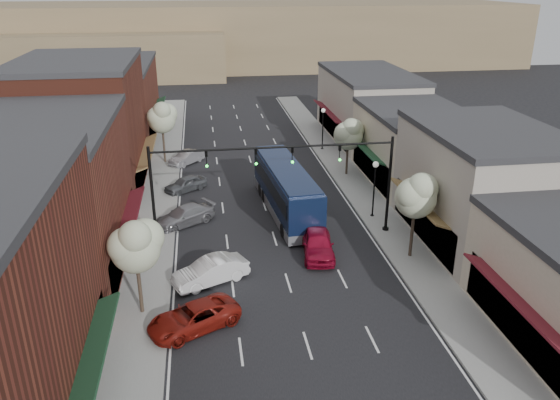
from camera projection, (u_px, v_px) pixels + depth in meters
name	position (u px, v px, depth m)	size (l,w,h in m)	color
ground	(294.00, 301.00, 30.59)	(160.00, 160.00, 0.00)	black
sidewalk_left	(160.00, 190.00, 46.37)	(2.80, 73.00, 0.15)	gray
sidewalk_right	(352.00, 180.00, 48.63)	(2.80, 73.00, 0.15)	gray
curb_left	(177.00, 189.00, 46.55)	(0.25, 73.00, 0.17)	gray
curb_right	(336.00, 181.00, 48.44)	(0.25, 73.00, 0.17)	gray
bldg_left_midnear	(42.00, 199.00, 32.40)	(10.14, 14.10, 9.40)	brown
bldg_left_midfar	(84.00, 127.00, 44.93)	(10.14, 14.10, 10.90)	maroon
bldg_left_far	(112.00, 101.00, 60.05)	(10.14, 18.10, 8.40)	brown
bldg_right_midnear	(481.00, 186.00, 36.45)	(9.14, 12.10, 7.90)	#A49A8D
bldg_right_midfar	(414.00, 146.00, 47.71)	(9.14, 12.10, 6.40)	beige
bldg_right_far	(367.00, 106.00, 60.34)	(9.14, 16.10, 7.40)	#A49A8D
hill_far	(219.00, 34.00, 110.70)	(120.00, 30.00, 12.00)	#7A6647
hill_near	(82.00, 55.00, 97.11)	(50.00, 20.00, 8.00)	#7A6647
signal_mast_right	(356.00, 172.00, 36.91)	(8.22, 0.46, 7.00)	black
signal_mast_left	(189.00, 180.00, 35.40)	(8.22, 0.46, 7.00)	black
tree_right_near	(417.00, 194.00, 33.63)	(2.85, 2.65, 5.95)	#47382B
tree_right_far	(349.00, 133.00, 48.45)	(2.85, 2.65, 5.43)	#47382B
tree_left_near	(136.00, 244.00, 27.83)	(2.85, 2.65, 5.69)	#47382B
tree_left_far	(162.00, 117.00, 51.48)	(2.85, 2.65, 6.13)	#47382B
lamp_post_near	(375.00, 180.00, 40.11)	(0.44, 0.44, 4.44)	black
lamp_post_far	(323.00, 122.00, 56.13)	(0.44, 0.44, 4.44)	black
coach_bus	(286.00, 189.00, 41.41)	(3.62, 12.24, 3.69)	#0D1834
red_hatchback	(318.00, 243.00, 35.43)	(1.95, 4.85, 1.65)	maroon
parked_car_a	(194.00, 317.00, 27.99)	(2.22, 4.81, 1.34)	maroon
parked_car_b	(211.00, 271.00, 32.21)	(1.59, 4.55, 1.50)	silver
parked_car_c	(184.00, 216.00, 39.86)	(1.90, 4.67, 1.35)	gray
parked_car_d	(186.00, 184.00, 46.10)	(1.51, 3.75, 1.28)	#56595D
parked_car_e	(187.00, 158.00, 52.78)	(1.35, 3.88, 1.28)	#A3A2A8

